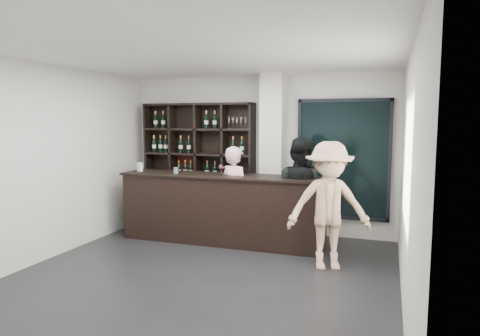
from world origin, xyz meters
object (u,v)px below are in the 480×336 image
at_px(wine_shelf, 199,166).
at_px(customer, 329,206).
at_px(taster_black, 299,194).
at_px(tasting_counter, 222,209).
at_px(taster_pink, 235,195).

height_order(wine_shelf, customer, wine_shelf).
bearing_deg(taster_black, tasting_counter, 19.30).
distance_m(tasting_counter, taster_black, 1.34).
distance_m(wine_shelf, taster_black, 2.24).
distance_m(wine_shelf, tasting_counter, 1.30).
bearing_deg(taster_black, wine_shelf, -3.90).
relative_size(taster_pink, customer, 0.92).
bearing_deg(wine_shelf, tasting_counter, -45.53).
distance_m(tasting_counter, taster_pink, 0.33).
distance_m(wine_shelf, customer, 3.10).
height_order(tasting_counter, taster_black, taster_black).
height_order(wine_shelf, taster_pink, wine_shelf).
bearing_deg(customer, wine_shelf, 132.69).
xyz_separation_m(wine_shelf, taster_pink, (1.00, -0.72, -0.38)).
bearing_deg(wine_shelf, taster_pink, -35.56).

